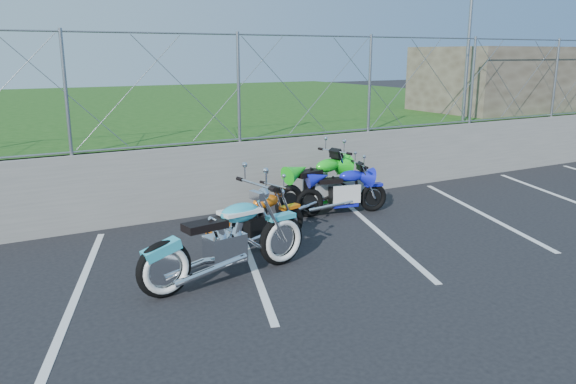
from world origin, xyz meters
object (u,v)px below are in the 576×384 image
cruiser_turquoise (229,243)px  sportbike_green (320,187)px  naked_orange (258,223)px  sportbike_blue (343,193)px

cruiser_turquoise → sportbike_green: size_ratio=1.16×
cruiser_turquoise → naked_orange: size_ratio=1.33×
sportbike_green → sportbike_blue: 0.45m
naked_orange → sportbike_green: sportbike_green is taller
sportbike_green → sportbike_blue: bearing=-63.5°
sportbike_green → naked_orange: bearing=-159.5°
naked_orange → sportbike_blue: bearing=10.0°
naked_orange → sportbike_blue: (2.23, 0.96, -0.00)m
cruiser_turquoise → sportbike_green: bearing=29.0°
sportbike_green → sportbike_blue: size_ratio=1.20×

